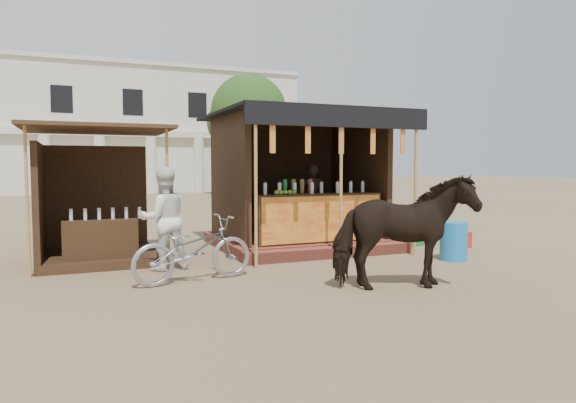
# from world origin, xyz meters

# --- Properties ---
(ground) EXTENTS (120.00, 120.00, 0.00)m
(ground) POSITION_xyz_m (0.00, 0.00, 0.00)
(ground) COLOR #846B4C
(ground) RESTS_ON ground
(main_stall) EXTENTS (3.60, 3.61, 2.78)m
(main_stall) POSITION_xyz_m (1.02, 3.36, 1.02)
(main_stall) COLOR #974231
(main_stall) RESTS_ON ground
(secondary_stall) EXTENTS (2.40, 2.40, 2.38)m
(secondary_stall) POSITION_xyz_m (-3.17, 3.24, 0.85)
(secondary_stall) COLOR #392815
(secondary_stall) RESTS_ON ground
(cow) EXTENTS (2.04, 1.26, 1.60)m
(cow) POSITION_xyz_m (0.78, -0.65, 0.80)
(cow) COLOR black
(cow) RESTS_ON ground
(motorbike) EXTENTS (1.94, 0.97, 0.97)m
(motorbike) POSITION_xyz_m (-1.79, 0.94, 0.49)
(motorbike) COLOR #9E9FA7
(motorbike) RESTS_ON ground
(bystander) EXTENTS (0.90, 0.74, 1.69)m
(bystander) POSITION_xyz_m (-2.04, 2.00, 0.85)
(bystander) COLOR white
(bystander) RESTS_ON ground
(blue_barrel) EXTENTS (0.59, 0.59, 0.69)m
(blue_barrel) POSITION_xyz_m (2.95, 0.86, 0.35)
(blue_barrel) COLOR #1975BF
(blue_barrel) RESTS_ON ground
(red_crate) EXTENTS (0.47, 0.50, 0.33)m
(red_crate) POSITION_xyz_m (4.02, 2.00, 0.17)
(red_crate) COLOR #AF241D
(red_crate) RESTS_ON ground
(cooler) EXTENTS (0.70, 0.53, 0.46)m
(cooler) POSITION_xyz_m (3.17, 2.60, 0.23)
(cooler) COLOR #197228
(cooler) RESTS_ON ground
(background_building) EXTENTS (26.00, 7.45, 8.18)m
(background_building) POSITION_xyz_m (-2.00, 29.94, 3.98)
(background_building) COLOR silver
(background_building) RESTS_ON ground
(tree) EXTENTS (4.50, 4.40, 7.00)m
(tree) POSITION_xyz_m (5.81, 22.14, 4.63)
(tree) COLOR #382314
(tree) RESTS_ON ground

